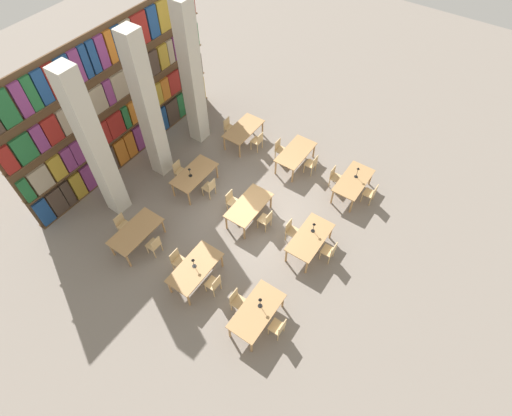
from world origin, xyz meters
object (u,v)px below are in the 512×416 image
(chair_0, at_px, (278,327))
(chair_13, at_px, (123,224))
(chair_1, at_px, (237,300))
(chair_5, at_px, (335,176))
(desk_lamp_1, at_px, (314,226))
(chair_17, at_px, (229,127))
(chair_16, at_px, (258,141))
(reading_table_0, at_px, (257,312))
(desk_lamp_0, at_px, (260,301))
(reading_table_2, at_px, (353,181))
(chair_12, at_px, (154,245))
(reading_table_8, at_px, (244,130))
(chair_8, at_px, (266,219))
(reading_table_6, at_px, (136,232))
(reading_table_5, at_px, (296,153))
(pillar_center, at_px, (148,110))
(chair_14, at_px, (210,187))
(chair_3, at_px, (291,230))
(chair_11, at_px, (280,149))
(chair_4, at_px, (371,193))
(desk_lamp_4, at_px, (190,171))
(desk_lamp_2, at_px, (358,171))
(desk_lamp_3, at_px, (193,262))
(chair_6, at_px, (214,284))
(reading_table_7, at_px, (195,175))
(pillar_left, at_px, (96,149))
(pillar_right, at_px, (192,77))
(chair_10, at_px, (312,164))
(reading_table_4, at_px, (249,206))
(chair_15, at_px, (180,171))
(reading_table_1, at_px, (310,238))
(chair_9, at_px, (232,201))

(chair_0, height_order, chair_13, same)
(chair_1, relative_size, chair_5, 1.00)
(desk_lamp_1, distance_m, chair_13, 6.73)
(chair_5, height_order, chair_17, same)
(chair_5, bearing_deg, chair_16, -89.96)
(desk_lamp_1, bearing_deg, reading_table_0, -179.32)
(desk_lamp_0, bearing_deg, reading_table_2, -0.81)
(chair_12, relative_size, reading_table_8, 0.48)
(chair_8, relative_size, reading_table_6, 0.48)
(reading_table_5, bearing_deg, desk_lamp_0, -158.25)
(reading_table_6, bearing_deg, pillar_center, 29.99)
(reading_table_2, distance_m, reading_table_5, 2.60)
(chair_14, bearing_deg, chair_3, -89.36)
(reading_table_6, relative_size, chair_12, 2.09)
(desk_lamp_1, relative_size, chair_11, 0.50)
(chair_3, bearing_deg, chair_5, 178.57)
(chair_4, relative_size, chair_13, 1.00)
(reading_table_2, bearing_deg, chair_13, 136.90)
(desk_lamp_4, distance_m, chair_17, 3.45)
(chair_3, relative_size, desk_lamp_2, 1.81)
(chair_1, distance_m, desk_lamp_3, 1.84)
(chair_14, relative_size, chair_16, 1.00)
(reading_table_2, bearing_deg, chair_11, 88.18)
(chair_4, distance_m, desk_lamp_2, 1.00)
(desk_lamp_2, bearing_deg, chair_6, 164.67)
(chair_3, distance_m, chair_16, 4.76)
(chair_1, distance_m, reading_table_2, 6.44)
(reading_table_7, bearing_deg, pillar_left, 143.85)
(reading_table_0, xyz_separation_m, chair_3, (3.25, 0.76, -0.20))
(pillar_right, xyz_separation_m, chair_16, (0.75, -2.59, -2.51))
(desk_lamp_0, height_order, reading_table_6, desk_lamp_0)
(desk_lamp_4, bearing_deg, chair_10, -44.79)
(pillar_center, height_order, desk_lamp_4, pillar_center)
(reading_table_7, bearing_deg, desk_lamp_4, 170.55)
(pillar_center, bearing_deg, chair_5, -63.05)
(chair_14, relative_size, reading_table_8, 0.48)
(chair_3, distance_m, chair_4, 3.54)
(chair_16, bearing_deg, chair_8, -141.72)
(pillar_center, bearing_deg, reading_table_4, -90.97)
(reading_table_0, relative_size, chair_15, 2.09)
(chair_15, bearing_deg, chair_16, 153.73)
(reading_table_0, distance_m, reading_table_1, 3.21)
(chair_13, bearing_deg, pillar_right, -168.96)
(chair_4, relative_size, reading_table_7, 0.48)
(chair_9, relative_size, chair_16, 1.00)
(chair_12, distance_m, desk_lamp_4, 3.16)
(desk_lamp_1, xyz_separation_m, chair_13, (-3.38, 5.79, -0.58))
(chair_1, bearing_deg, chair_10, -171.28)
(desk_lamp_0, bearing_deg, pillar_left, 84.64)
(reading_table_7, distance_m, chair_14, 0.79)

